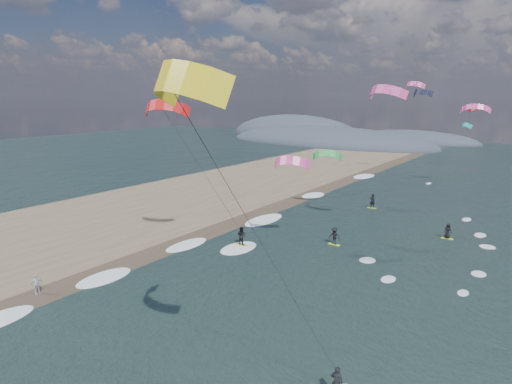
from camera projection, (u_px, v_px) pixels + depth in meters
The scene contains 10 objects.
ground at pixel (134, 371), 21.74m from camera, with size 260.00×260.00×0.00m, color black.
sand_strip at pixel (61, 233), 43.38m from camera, with size 26.00×240.00×0.00m, color brown.
wet_sand_strip at pixel (138, 259), 36.51m from camera, with size 3.00×240.00×0.00m, color #382D23.
coastal_hills at pixel (323, 140), 132.56m from camera, with size 80.00×41.00×15.00m.
kitesurfer_near_a at pixel (209, 163), 15.21m from camera, with size 7.72×8.80×15.31m.
kitesurfer_near_b at pixel (187, 151), 35.93m from camera, with size 7.18×8.74×14.00m.
far_kitesurfers at pixel (374, 225), 43.46m from camera, with size 11.38×15.68×1.82m.
bg_kite_field at pixel (422, 110), 59.05m from camera, with size 15.33×65.98×9.96m.
shoreline_surf at pixel (188, 247), 39.57m from camera, with size 2.40×79.40×0.11m.
beach_walker at pixel (36, 284), 29.99m from camera, with size 0.86×0.36×1.47m, color silver.
Camera 1 is at (16.32, -11.87, 13.68)m, focal length 30.00 mm.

